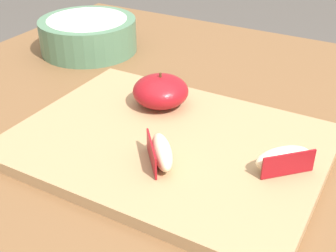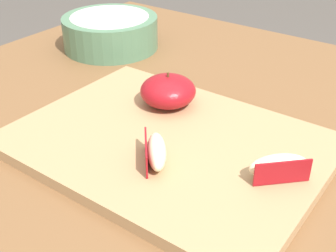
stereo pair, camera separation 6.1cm
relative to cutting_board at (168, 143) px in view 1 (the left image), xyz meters
name	(u,v)px [view 1 (the left image)]	position (x,y,z in m)	size (l,w,h in m)	color
dining_table	(213,186)	(0.04, 0.08, -0.12)	(1.15, 0.93, 0.76)	brown
cutting_board	(168,143)	(0.00, 0.00, 0.00)	(0.43, 0.32, 0.02)	#A37F56
apple_half_skin_up	(160,92)	(-0.06, 0.08, 0.03)	(0.09, 0.09, 0.06)	maroon
apple_wedge_near_knife	(161,152)	(0.02, -0.06, 0.02)	(0.07, 0.07, 0.03)	beige
apple_wedge_front	(284,159)	(0.16, 0.01, 0.02)	(0.07, 0.07, 0.03)	beige
ceramic_fruit_bowl	(88,34)	(-0.33, 0.25, 0.03)	(0.20, 0.20, 0.07)	#4C7556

